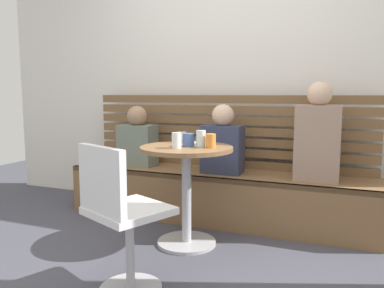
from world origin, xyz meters
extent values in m
plane|color=#42424C|center=(0.00, 0.00, 0.00)|extent=(8.00, 8.00, 0.00)
cube|color=silver|center=(0.00, 1.64, 1.45)|extent=(5.20, 0.10, 2.90)
cube|color=brown|center=(0.00, 1.20, 0.22)|extent=(2.70, 0.52, 0.44)
cube|color=brown|center=(0.00, 0.96, 0.42)|extent=(2.70, 0.04, 0.04)
cube|color=brown|center=(0.00, 1.44, 0.48)|extent=(2.65, 0.04, 0.07)
cube|color=brown|center=(0.00, 1.44, 0.59)|extent=(2.65, 0.04, 0.07)
cube|color=brown|center=(0.00, 1.44, 0.68)|extent=(2.65, 0.04, 0.07)
cube|color=brown|center=(0.00, 1.44, 0.78)|extent=(2.65, 0.04, 0.07)
cube|color=brown|center=(0.00, 1.44, 0.88)|extent=(2.65, 0.04, 0.07)
cube|color=brown|center=(0.00, 1.44, 0.97)|extent=(2.65, 0.04, 0.07)
cube|color=brown|center=(0.00, 1.44, 1.07)|extent=(2.65, 0.04, 0.07)
cylinder|color=#ADADB2|center=(-0.03, 0.59, 0.01)|extent=(0.44, 0.44, 0.02)
cylinder|color=#ADADB2|center=(-0.03, 0.59, 0.37)|extent=(0.07, 0.07, 0.69)
cylinder|color=brown|center=(-0.03, 0.59, 0.72)|extent=(0.68, 0.68, 0.03)
cylinder|color=#ADADB2|center=(-0.06, -0.16, 0.01)|extent=(0.36, 0.36, 0.02)
cylinder|color=#ADADB2|center=(-0.06, -0.16, 0.23)|extent=(0.05, 0.05, 0.45)
cube|color=silver|center=(-0.06, -0.16, 0.47)|extent=(0.53, 0.53, 0.04)
cube|color=silver|center=(-0.13, -0.32, 0.67)|extent=(0.38, 0.20, 0.36)
cube|color=#9E7F6B|center=(0.84, 1.17, 0.74)|extent=(0.34, 0.22, 0.59)
sphere|color=#DBB293|center=(0.84, 1.17, 1.12)|extent=(0.19, 0.19, 0.19)
cube|color=slate|center=(-0.79, 1.21, 0.63)|extent=(0.34, 0.22, 0.39)
sphere|color=#A37A5B|center=(-0.79, 1.21, 0.91)|extent=(0.19, 0.19, 0.19)
cube|color=#333851|center=(0.06, 1.18, 0.65)|extent=(0.34, 0.22, 0.41)
sphere|color=#DBB293|center=(0.06, 1.18, 0.94)|extent=(0.19, 0.19, 0.19)
cylinder|color=#3D5B9E|center=(-0.02, 0.60, 0.79)|extent=(0.08, 0.08, 0.09)
cylinder|color=silver|center=(-0.17, 0.82, 0.78)|extent=(0.08, 0.08, 0.08)
cylinder|color=silver|center=(0.08, 0.61, 0.80)|extent=(0.07, 0.07, 0.12)
cylinder|color=white|center=(-0.06, 0.48, 0.80)|extent=(0.07, 0.07, 0.11)
cylinder|color=orange|center=(0.16, 0.58, 0.79)|extent=(0.07, 0.07, 0.10)
cylinder|color=white|center=(-0.01, 0.77, 0.75)|extent=(0.17, 0.17, 0.01)
camera|label=1|loc=(1.05, -1.97, 1.12)|focal=35.97mm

